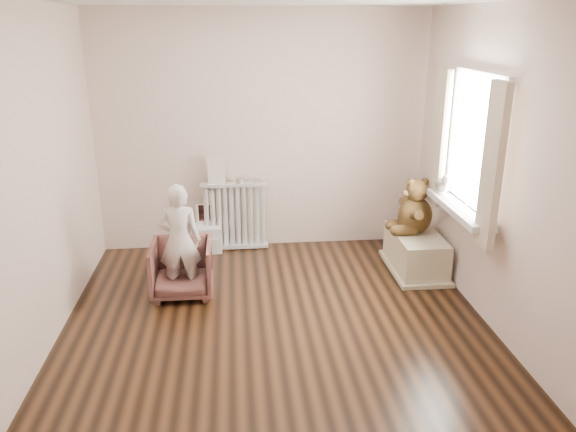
{
  "coord_description": "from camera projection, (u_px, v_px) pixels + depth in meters",
  "views": [
    {
      "loc": [
        -0.31,
        -4.27,
        2.44
      ],
      "look_at": [
        0.15,
        0.45,
        0.8
      ],
      "focal_mm": 35.0,
      "sensor_mm": 36.0,
      "label": 1
    }
  ],
  "objects": [
    {
      "name": "armchair",
      "position": [
        182.0,
        269.0,
        5.25
      ],
      "size": [
        0.56,
        0.58,
        0.52
      ],
      "primitive_type": "imported",
      "rotation": [
        0.0,
        0.0,
        0.01
      ],
      "color": "brown",
      "rests_on": "floor"
    },
    {
      "name": "plush_cat",
      "position": [
        443.0,
        183.0,
        5.33
      ],
      "size": [
        0.16,
        0.25,
        0.2
      ],
      "primitive_type": null,
      "rotation": [
        0.0,
        0.0,
        -0.08
      ],
      "color": "slate",
      "rests_on": "window_sill"
    },
    {
      "name": "curtain_right",
      "position": [
        440.0,
        138.0,
        5.36
      ],
      "size": [
        0.06,
        0.26,
        1.3
      ],
      "primitive_type": "cube",
      "color": "beige",
      "rests_on": "right_wall"
    },
    {
      "name": "left_wall",
      "position": [
        38.0,
        181.0,
        4.25
      ],
      "size": [
        0.02,
        3.6,
        2.6
      ],
      "primitive_type": "cube",
      "color": "beige",
      "rests_on": "ground"
    },
    {
      "name": "tin_b",
      "position": [
        256.0,
        180.0,
        6.16
      ],
      "size": [
        0.08,
        0.08,
        0.04
      ],
      "primitive_type": "cylinder",
      "color": "#A59E8C",
      "rests_on": "radiator"
    },
    {
      "name": "paper_doll",
      "position": [
        216.0,
        170.0,
        6.07
      ],
      "size": [
        0.18,
        0.02,
        0.31
      ],
      "primitive_type": "cube",
      "color": "beige",
      "rests_on": "radiator"
    },
    {
      "name": "toy_vanity",
      "position": [
        206.0,
        228.0,
        6.25
      ],
      "size": [
        0.34,
        0.24,
        0.53
      ],
      "primitive_type": "cube",
      "color": "silver",
      "rests_on": "floor"
    },
    {
      "name": "child",
      "position": [
        179.0,
        241.0,
        5.1
      ],
      "size": [
        0.39,
        0.26,
        1.08
      ],
      "primitive_type": "imported",
      "rotation": [
        0.0,
        0.0,
        3.15
      ],
      "color": "silver",
      "rests_on": "armchair"
    },
    {
      "name": "front_wall",
      "position": [
        302.0,
        271.0,
        2.73
      ],
      "size": [
        3.6,
        0.02,
        2.6
      ],
      "primitive_type": "cube",
      "color": "beige",
      "rests_on": "ground"
    },
    {
      "name": "teddy_bear",
      "position": [
        416.0,
        207.0,
        5.68
      ],
      "size": [
        0.46,
        0.36,
        0.56
      ],
      "primitive_type": null,
      "rotation": [
        0.0,
        0.0,
        0.02
      ],
      "color": "#37240F",
      "rests_on": "toy_bench"
    },
    {
      "name": "curtain_left",
      "position": [
        492.0,
        168.0,
        4.29
      ],
      "size": [
        0.06,
        0.26,
        1.3
      ],
      "primitive_type": "cube",
      "color": "beige",
      "rests_on": "right_wall"
    },
    {
      "name": "floor",
      "position": [
        276.0,
        321.0,
        4.84
      ],
      "size": [
        3.6,
        3.6,
        0.01
      ],
      "primitive_type": "cube",
      "color": "black",
      "rests_on": "ground"
    },
    {
      "name": "window_sill",
      "position": [
        459.0,
        209.0,
        4.99
      ],
      "size": [
        0.22,
        1.1,
        0.06
      ],
      "primitive_type": "cube",
      "color": "silver",
      "rests_on": "right_wall"
    },
    {
      "name": "window",
      "position": [
        476.0,
        144.0,
        4.81
      ],
      "size": [
        0.03,
        0.9,
        1.1
      ],
      "primitive_type": "cube",
      "color": "white",
      "rests_on": "right_wall"
    },
    {
      "name": "back_wall",
      "position": [
        262.0,
        133.0,
        6.11
      ],
      "size": [
        3.6,
        0.02,
        2.6
      ],
      "primitive_type": "cube",
      "color": "beige",
      "rests_on": "ground"
    },
    {
      "name": "tin_a",
      "position": [
        239.0,
        181.0,
        6.14
      ],
      "size": [
        0.09,
        0.09,
        0.05
      ],
      "primitive_type": "cylinder",
      "color": "#A59E8C",
      "rests_on": "radiator"
    },
    {
      "name": "radiator",
      "position": [
        235.0,
        216.0,
        6.27
      ],
      "size": [
        0.73,
        0.14,
        0.77
      ],
      "primitive_type": "cube",
      "color": "silver",
      "rests_on": "floor"
    },
    {
      "name": "right_wall",
      "position": [
        494.0,
        170.0,
        4.58
      ],
      "size": [
        0.02,
        3.6,
        2.6
      ],
      "primitive_type": "cube",
      "color": "beige",
      "rests_on": "ground"
    },
    {
      "name": "toy_bench",
      "position": [
        416.0,
        252.0,
        5.78
      ],
      "size": [
        0.45,
        0.85,
        0.4
      ],
      "primitive_type": "cube",
      "color": "beige",
      "rests_on": "floor"
    }
  ]
}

